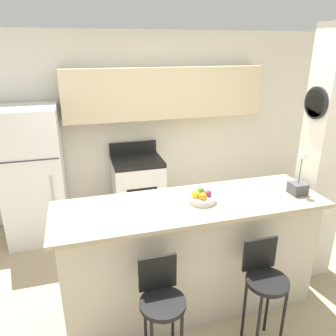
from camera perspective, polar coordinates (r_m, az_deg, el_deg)
ground_plane at (r=3.46m, az=3.60°, el=-22.29°), size 14.00×14.00×0.00m
wall_back at (r=4.63m, az=-3.12°, el=9.55°), size 5.60×0.38×2.55m
pillar_right at (r=3.62m, az=25.35°, el=1.25°), size 0.38×0.32×2.55m
counter_bar at (r=3.12m, az=3.83°, el=-14.91°), size 2.36×0.72×1.08m
refrigerator at (r=4.40m, az=-22.35°, el=-1.10°), size 0.72×0.74×1.69m
stove_range at (r=4.63m, az=-5.26°, el=-3.65°), size 0.67×0.62×1.07m
bar_stool_left at (r=2.56m, az=-1.15°, el=-22.34°), size 0.34×0.34×0.93m
bar_stool_right at (r=2.83m, az=16.45°, el=-18.32°), size 0.34×0.34×0.93m
orchid_vase at (r=3.19m, az=21.75°, el=-2.54°), size 0.14×0.14×0.41m
fruit_bowl at (r=2.85m, az=5.79°, el=-5.07°), size 0.25×0.25×0.11m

